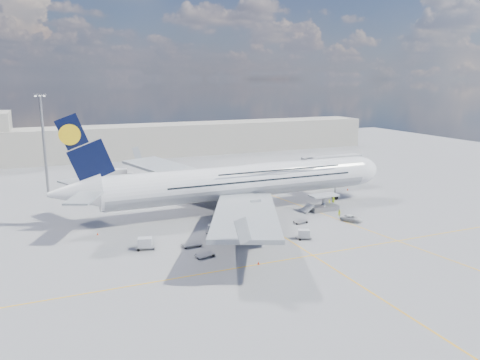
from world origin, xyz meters
name	(u,v)px	position (x,y,z in m)	size (l,w,h in m)	color
ground	(261,223)	(0.00, 0.00, 0.00)	(300.00, 300.00, 0.00)	gray
taxi_line_main	(261,223)	(0.00, 0.00, 0.01)	(0.25, 220.00, 0.01)	#FBB20D
taxi_line_cross	(313,255)	(0.00, -20.00, 0.01)	(120.00, 0.25, 0.01)	#FBB20D
taxi_line_diag	(296,204)	(14.00, 10.00, 0.01)	(0.25, 100.00, 0.01)	#FBB20D
airliner	(243,181)	(0.26, 10.00, 6.87)	(77.26, 79.15, 23.71)	white
jet_bridge	(327,164)	(29.81, 20.94, 6.85)	(18.80, 12.10, 8.50)	#B7B7BC
cargo_loader	(323,205)	(16.82, 2.89, 1.25)	(8.53, 3.20, 3.67)	silver
light_mast	(44,143)	(-40.00, 45.00, 13.21)	(3.00, 0.70, 25.50)	gray
terminal	(155,140)	(0.00, 95.00, 6.00)	(180.00, 16.00, 12.00)	#B2AD9E
tree_line	(213,130)	(40.00, 140.00, 4.00)	(160.00, 6.00, 8.00)	#193814
dolly_row_a	(205,255)	(-17.05, -13.55, 0.36)	(3.53, 2.48, 0.47)	gray
dolly_row_b	(192,245)	(-17.54, -7.92, 0.38)	(3.43, 1.93, 0.49)	gray
dolly_row_c	(213,229)	(-11.58, -2.87, 1.00)	(3.25, 2.35, 1.85)	gray
dolly_back	(145,243)	(-25.44, -5.94, 1.12)	(3.62, 2.54, 2.08)	gray
dolly_nose_far	(304,234)	(2.85, -12.28, 0.96)	(3.20, 2.58, 1.79)	gray
dolly_nose_near	(300,222)	(7.31, -3.48, 0.34)	(3.36, 2.68, 0.44)	gray
baggage_tug	(271,238)	(-3.53, -11.34, 0.76)	(3.04, 2.17, 1.73)	silver
catering_truck_inner	(172,193)	(-12.08, 25.33, 1.75)	(6.40, 2.88, 3.72)	gray
catering_truck_outer	(121,176)	(-20.46, 50.05, 1.91)	(7.14, 3.43, 4.11)	gray
service_van	(351,218)	(17.73, -6.62, 0.64)	(2.12, 4.59, 1.28)	silver
crew_nose	(329,203)	(19.96, 4.87, 0.88)	(0.64, 0.42, 1.77)	#D7E618
crew_loader	(339,214)	(17.19, -3.11, 0.82)	(0.80, 0.62, 1.64)	#ECFF1A
crew_wing	(252,232)	(-5.44, -7.32, 0.95)	(1.11, 0.46, 1.90)	#D0FF1A
crew_van	(333,199)	(23.13, 7.89, 0.82)	(0.80, 0.52, 1.64)	#B1E017
crew_tug	(248,234)	(-6.59, -8.01, 0.83)	(1.08, 0.62, 1.67)	#A9DE17
cone_nose	(348,189)	(33.83, 16.86, 0.27)	(0.45, 0.45, 0.57)	#FC380D
cone_wing_left_inner	(184,194)	(-7.78, 29.42, 0.26)	(0.43, 0.43, 0.54)	#FC380D
cone_wing_left_outer	(164,194)	(-12.62, 31.22, 0.24)	(0.38, 0.38, 0.49)	#FC380D
cone_wing_right_inner	(247,234)	(-6.08, -6.51, 0.30)	(0.49, 0.49, 0.62)	#FC380D
cone_wing_right_outer	(258,263)	(-10.14, -19.98, 0.24)	(0.40, 0.40, 0.50)	#FC380D
cone_tail	(98,234)	(-32.19, 5.24, 0.23)	(0.38, 0.38, 0.48)	#FC380D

